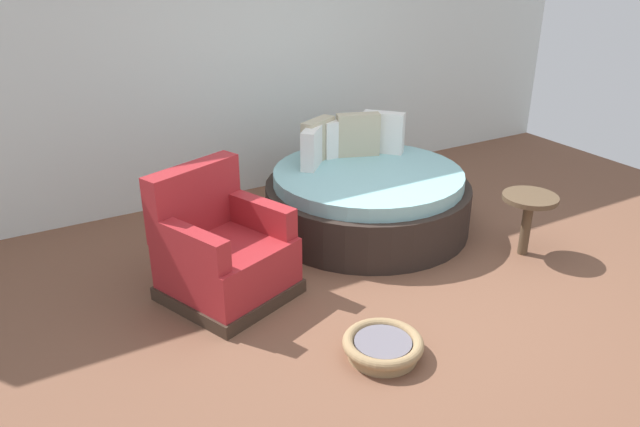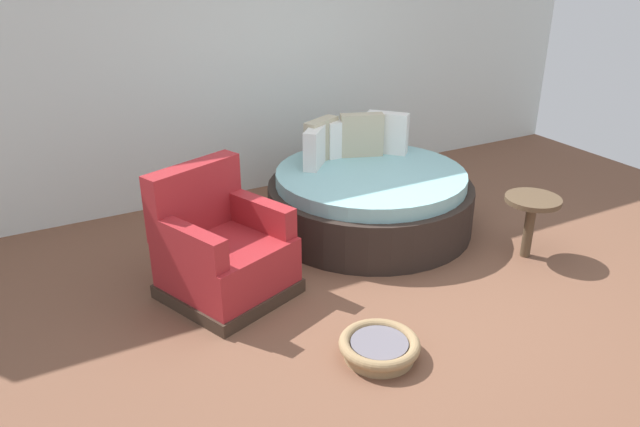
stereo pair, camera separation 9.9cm
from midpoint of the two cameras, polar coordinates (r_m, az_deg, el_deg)
The scene contains 6 objects.
ground_plane at distance 4.55m, azimuth 7.94°, elevation -7.93°, with size 8.00×8.00×0.02m, color brown.
back_wall at distance 6.14m, azimuth -5.91°, elevation 16.55°, with size 8.00×0.12×3.18m, color silver.
round_daybed at distance 5.49m, azimuth 5.07°, elevation 1.50°, with size 1.81×1.81×0.93m.
red_armchair at distance 4.47m, azimuth -8.51°, elevation -3.58°, with size 1.03×1.03×0.94m.
pet_basket at distance 3.92m, azimuth 6.26°, elevation -12.23°, with size 0.51×0.51×0.13m.
side_table at distance 5.19m, azimuth 19.60°, elevation 0.46°, with size 0.44×0.44×0.52m.
Camera 2 is at (-2.34, -3.07, 2.39)m, focal length 34.45 mm.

